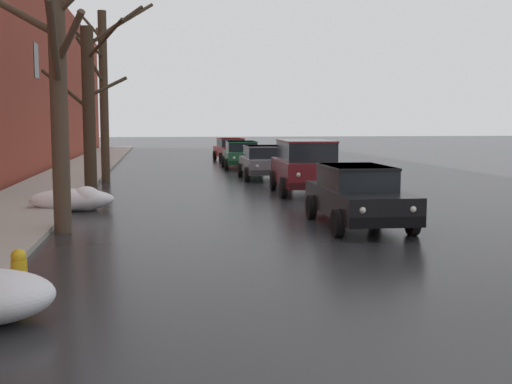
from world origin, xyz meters
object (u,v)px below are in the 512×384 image
sedan_black_approaching_near_lane (357,194)px  sedan_grey_parked_kerbside_mid (264,161)px  bare_tree_mid_block (90,108)px  fire_hydrant (19,274)px  suv_maroon_parked_kerbside_close (306,165)px  bare_tree_far_down_block (104,87)px  bare_tree_second_along_sidewalk (57,62)px  sedan_red_queued_behind_truck (231,149)px  sedan_green_parked_far_down_block (241,154)px

sedan_black_approaching_near_lane → sedan_grey_parked_kerbside_mid: (-0.14, 12.85, -0.00)m
bare_tree_mid_block → fire_hydrant: bearing=-89.2°
bare_tree_mid_block → sedan_grey_parked_kerbside_mid: size_ratio=1.52×
suv_maroon_parked_kerbside_close → fire_hydrant: bearing=-119.0°
bare_tree_far_down_block → suv_maroon_parked_kerbside_close: (7.07, -5.16, -2.82)m
sedan_black_approaching_near_lane → bare_tree_second_along_sidewalk: bearing=-180.0°
sedan_red_queued_behind_truck → fire_hydrant: bearing=-101.7°
suv_maroon_parked_kerbside_close → sedan_green_parked_far_down_block: suv_maroon_parked_kerbside_close is taller
sedan_black_approaching_near_lane → bare_tree_mid_block: bearing=136.9°
bare_tree_far_down_block → fire_hydrant: size_ratio=10.28×
bare_tree_second_along_sidewalk → sedan_green_parked_far_down_block: size_ratio=1.60×
bare_tree_mid_block → sedan_grey_parked_kerbside_mid: (6.55, 6.59, -2.11)m
sedan_grey_parked_kerbside_mid → sedan_green_parked_far_down_block: same height
bare_tree_far_down_block → sedan_green_parked_far_down_block: size_ratio=1.64×
sedan_black_approaching_near_lane → sedan_green_parked_far_down_block: size_ratio=0.98×
suv_maroon_parked_kerbside_close → sedan_red_queued_behind_truck: (-0.51, 18.46, -0.24)m
sedan_grey_parked_kerbside_mid → sedan_green_parked_far_down_block: (-0.15, 6.40, 0.00)m
sedan_grey_parked_kerbside_mid → fire_hydrant: bearing=-109.2°
bare_tree_far_down_block → sedan_green_parked_far_down_block: bearing=47.9°
bare_tree_mid_block → sedan_red_queued_behind_truck: bearing=71.2°
bare_tree_mid_block → sedan_red_queued_behind_truck: (6.54, 19.18, -2.11)m
bare_tree_mid_block → bare_tree_far_down_block: bare_tree_far_down_block is taller
sedan_grey_parked_kerbside_mid → sedan_green_parked_far_down_block: size_ratio=0.90×
bare_tree_mid_block → sedan_red_queued_behind_truck: size_ratio=1.55×
bare_tree_mid_block → bare_tree_far_down_block: bearing=90.2°
bare_tree_far_down_block → sedan_red_queued_behind_truck: 15.13m
suv_maroon_parked_kerbside_close → sedan_red_queued_behind_truck: size_ratio=1.10×
bare_tree_second_along_sidewalk → sedan_red_queued_behind_truck: bare_tree_second_along_sidewalk is taller
sedan_red_queued_behind_truck → suv_maroon_parked_kerbside_close: bearing=-88.4°
bare_tree_second_along_sidewalk → sedan_black_approaching_near_lane: bare_tree_second_along_sidewalk is taller
bare_tree_mid_block → suv_maroon_parked_kerbside_close: size_ratio=1.40×
suv_maroon_parked_kerbside_close → sedan_green_parked_far_down_block: (-0.65, 12.28, -0.23)m
bare_tree_far_down_block → sedan_grey_parked_kerbside_mid: (6.58, 0.71, -3.05)m
bare_tree_second_along_sidewalk → fire_hydrant: bearing=-88.1°
suv_maroon_parked_kerbside_close → sedan_grey_parked_kerbside_mid: 5.90m
fire_hydrant → suv_maroon_parked_kerbside_close: bearing=61.0°
sedan_black_approaching_near_lane → sedan_red_queued_behind_truck: same height
suv_maroon_parked_kerbside_close → fire_hydrant: size_ratio=6.15×
sedan_black_approaching_near_lane → sedan_green_parked_far_down_block: same height
sedan_grey_parked_kerbside_mid → fire_hydrant: (-6.39, -18.29, -0.40)m
bare_tree_second_along_sidewalk → fire_hydrant: (0.18, -5.44, -3.36)m
bare_tree_mid_block → fire_hydrant: size_ratio=8.62×
sedan_green_parked_far_down_block → bare_tree_second_along_sidewalk: bearing=-108.4°
sedan_black_approaching_near_lane → bare_tree_far_down_block: bearing=119.0°
sedan_black_approaching_near_lane → suv_maroon_parked_kerbside_close: suv_maroon_parked_kerbside_close is taller
bare_tree_far_down_block → suv_maroon_parked_kerbside_close: size_ratio=1.67×
sedan_black_approaching_near_lane → sedan_green_parked_far_down_block: bearing=90.9°
bare_tree_far_down_block → fire_hydrant: bearing=-89.4°
bare_tree_second_along_sidewalk → bare_tree_far_down_block: (-0.00, 12.14, 0.09)m
sedan_grey_parked_kerbside_mid → sedan_red_queued_behind_truck: (-0.02, 12.58, -0.00)m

